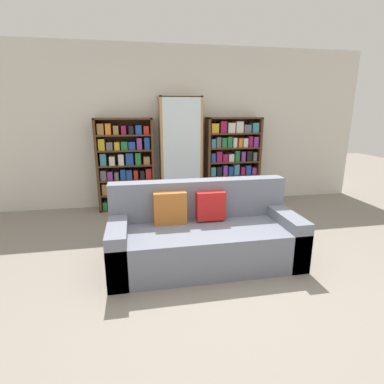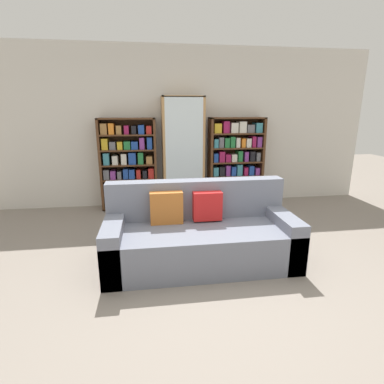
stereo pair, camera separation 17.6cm
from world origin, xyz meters
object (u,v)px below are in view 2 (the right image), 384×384
object	(u,v)px
bookshelf_left	(129,165)
bookshelf_right	(235,162)
couch	(200,236)
wine_bottle	(222,212)
display_cabinet	(183,154)

from	to	relation	value
bookshelf_left	bookshelf_right	bearing A→B (deg)	-0.02
bookshelf_left	bookshelf_right	xyz separation A→B (m)	(1.87, -0.00, 0.02)
couch	wine_bottle	size ratio (longest dim) A/B	5.69
display_cabinet	wine_bottle	bearing A→B (deg)	-61.89
bookshelf_left	display_cabinet	world-z (taller)	display_cabinet
bookshelf_right	couch	bearing A→B (deg)	-115.46
display_cabinet	wine_bottle	distance (m)	1.29
couch	bookshelf_right	distance (m)	2.36
couch	bookshelf_left	xyz separation A→B (m)	(-0.87, 2.09, 0.44)
couch	display_cabinet	world-z (taller)	display_cabinet
display_cabinet	couch	bearing A→B (deg)	-91.66
bookshelf_left	wine_bottle	bearing A→B (deg)	-33.05
couch	display_cabinet	xyz separation A→B (m)	(0.06, 2.07, 0.63)
display_cabinet	bookshelf_right	world-z (taller)	display_cabinet
couch	wine_bottle	world-z (taller)	couch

